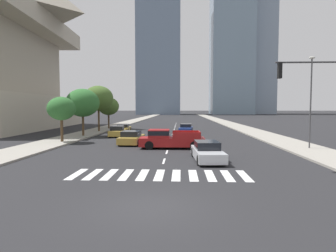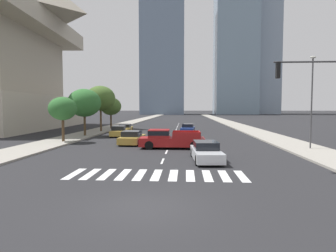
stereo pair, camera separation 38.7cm
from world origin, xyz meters
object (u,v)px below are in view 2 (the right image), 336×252
object	(u,v)px
sedan_gold_2	(125,128)
sedan_gold_3	(132,138)
pickup_truck	(169,139)
sedan_silver_4	(206,152)
sedan_blue_0	(188,128)
street_tree_third	(101,98)
sedan_gold_1	(119,131)
street_lamp_east	(312,95)
street_tree_second	(84,103)
street_tree_fourth	(111,106)
traffic_signal_near	(326,91)
street_tree_nearest	(63,109)

from	to	relation	value
sedan_gold_2	sedan_gold_3	size ratio (longest dim) A/B	1.00
pickup_truck	sedan_silver_4	size ratio (longest dim) A/B	1.19
sedan_blue_0	sedan_silver_4	bearing A→B (deg)	8.22
sedan_gold_2	street_tree_third	size ratio (longest dim) A/B	0.69
sedan_blue_0	sedan_gold_1	size ratio (longest dim) A/B	0.99
sedan_blue_0	street_lamp_east	world-z (taller)	street_lamp_east
street_tree_second	street_tree_fourth	xyz separation A→B (m)	(0.00, 12.62, -0.35)
sedan_gold_2	sedan_silver_4	xyz separation A→B (m)	(10.28, -22.06, 0.02)
sedan_blue_0	street_tree_third	size ratio (longest dim) A/B	0.69
pickup_truck	sedan_gold_1	distance (m)	12.60
pickup_truck	sedan_silver_4	distance (m)	6.47
sedan_silver_4	traffic_signal_near	size ratio (longest dim) A/B	0.75
street_tree_third	traffic_signal_near	bearing A→B (deg)	-50.94
street_tree_fourth	street_tree_third	bearing A→B (deg)	-90.00
sedan_gold_2	street_tree_third	xyz separation A→B (m)	(-3.76, 0.35, 4.46)
street_tree_second	street_tree_fourth	bearing A→B (deg)	90.00
street_tree_nearest	sedan_gold_1	bearing A→B (deg)	59.33
street_lamp_east	street_tree_third	xyz separation A→B (m)	(-23.29, 16.92, 0.39)
sedan_gold_3	street_tree_second	world-z (taller)	street_tree_second
pickup_truck	traffic_signal_near	bearing A→B (deg)	136.17
sedan_gold_2	sedan_silver_4	distance (m)	24.33
pickup_truck	street_tree_fourth	distance (m)	25.23
traffic_signal_near	street_tree_second	xyz separation A→B (m)	(-20.48, 18.41, -0.30)
pickup_truck	street_lamp_east	bearing A→B (deg)	177.48
sedan_gold_3	street_tree_fourth	distance (m)	21.20
street_lamp_east	street_tree_second	bearing A→B (deg)	156.56
street_lamp_east	street_tree_third	size ratio (longest dim) A/B	1.15
street_lamp_east	street_tree_second	xyz separation A→B (m)	(-23.29, 10.10, -0.41)
sedan_gold_3	street_lamp_east	bearing A→B (deg)	-98.51
street_tree_fourth	sedan_silver_4	bearing A→B (deg)	-63.54
sedan_silver_4	sedan_blue_0	bearing A→B (deg)	178.67
sedan_silver_4	sedan_gold_1	bearing A→B (deg)	-152.71
street_tree_nearest	street_tree_second	size ratio (longest dim) A/B	0.79
street_tree_second	street_tree_third	bearing A→B (deg)	90.00
pickup_truck	sedan_gold_2	world-z (taller)	pickup_truck
sedan_gold_1	street_tree_fourth	size ratio (longest dim) A/B	0.90
sedan_silver_4	street_tree_third	size ratio (longest dim) A/B	0.72
sedan_gold_2	traffic_signal_near	distance (m)	30.23
sedan_gold_2	pickup_truck	bearing A→B (deg)	-158.91
sedan_silver_4	street_lamp_east	bearing A→B (deg)	116.78
sedan_silver_4	street_tree_second	size ratio (longest dim) A/B	0.83
sedan_gold_3	street_lamp_east	world-z (taller)	street_lamp_east
sedan_gold_1	sedan_gold_3	distance (m)	8.31
sedan_blue_0	sedan_silver_4	distance (m)	23.14
pickup_truck	street_tree_third	xyz separation A→B (m)	(-11.15, 16.62, 4.22)
sedan_gold_3	sedan_silver_4	xyz separation A→B (m)	(6.71, -8.59, -0.01)
sedan_gold_2	street_tree_second	bearing A→B (deg)	146.50
street_tree_nearest	street_tree_third	size ratio (longest dim) A/B	0.68
sedan_gold_1	street_tree_second	world-z (taller)	street_tree_second
street_tree_third	street_lamp_east	bearing A→B (deg)	-36.00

